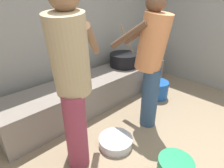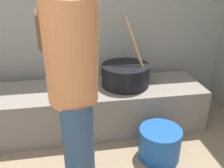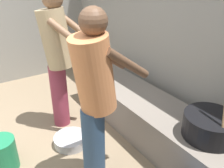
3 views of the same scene
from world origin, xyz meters
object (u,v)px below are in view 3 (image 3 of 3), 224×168
object	(u,v)px
bucket_green_plastic	(2,155)
metal_mixing_bowl	(71,140)
cook_in_orange_shirt	(95,94)
cook_in_tan_shirt	(58,54)
cooking_pot_main	(210,126)

from	to	relation	value
bucket_green_plastic	metal_mixing_bowl	world-z (taller)	bucket_green_plastic
cook_in_orange_shirt	bucket_green_plastic	distance (m)	1.19
cook_in_tan_shirt	bucket_green_plastic	xyz separation A→B (m)	(0.39, -0.81, -0.77)
cook_in_tan_shirt	metal_mixing_bowl	world-z (taller)	cook_in_tan_shirt
metal_mixing_bowl	cooking_pot_main	bearing A→B (deg)	39.19
cook_in_tan_shirt	cook_in_orange_shirt	bearing A→B (deg)	-4.79
cooking_pot_main	cook_in_tan_shirt	size ratio (longest dim) A/B	0.41
cooking_pot_main	cook_in_tan_shirt	xyz separation A→B (m)	(-1.50, -0.78, 0.39)
bucket_green_plastic	cooking_pot_main	bearing A→B (deg)	55.02
cooking_pot_main	bucket_green_plastic	distance (m)	1.98
cooking_pot_main	bucket_green_plastic	world-z (taller)	cooking_pot_main
cook_in_orange_shirt	metal_mixing_bowl	distance (m)	1.03
cook_in_orange_shirt	cooking_pot_main	bearing A→B (deg)	59.50
cooking_pot_main	bucket_green_plastic	xyz separation A→B (m)	(-1.11, -1.59, -0.38)
cooking_pot_main	cook_in_tan_shirt	distance (m)	1.73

